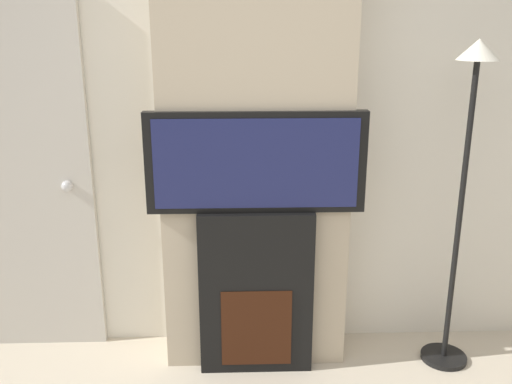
# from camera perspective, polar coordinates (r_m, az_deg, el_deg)

# --- Properties ---
(wall_back) EXTENTS (6.00, 0.06, 2.70)m
(wall_back) POSITION_cam_1_polar(r_m,az_deg,el_deg) (3.11, -0.20, 7.89)
(wall_back) COLOR silver
(wall_back) RESTS_ON ground_plane
(chimney_breast) EXTENTS (0.97, 0.31, 2.70)m
(chimney_breast) POSITION_cam_1_polar(r_m,az_deg,el_deg) (2.93, -0.10, 7.29)
(chimney_breast) COLOR tan
(chimney_breast) RESTS_ON ground_plane
(fireplace) EXTENTS (0.60, 0.15, 0.91)m
(fireplace) POSITION_cam_1_polar(r_m,az_deg,el_deg) (3.08, 0.00, -9.96)
(fireplace) COLOR black
(fireplace) RESTS_ON ground_plane
(television) EXTENTS (1.10, 0.07, 0.51)m
(television) POSITION_cam_1_polar(r_m,az_deg,el_deg) (2.82, 0.00, 2.96)
(television) COLOR black
(television) RESTS_ON fireplace
(floor_lamp) EXTENTS (0.25, 0.25, 1.75)m
(floor_lamp) POSITION_cam_1_polar(r_m,az_deg,el_deg) (3.07, 20.25, 2.93)
(floor_lamp) COLOR black
(floor_lamp) RESTS_ON ground_plane
(entry_door) EXTENTS (0.87, 0.09, 2.03)m
(entry_door) POSITION_cam_1_polar(r_m,az_deg,el_deg) (3.36, -23.20, 1.36)
(entry_door) COLOR #BCB7AD
(entry_door) RESTS_ON ground_plane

